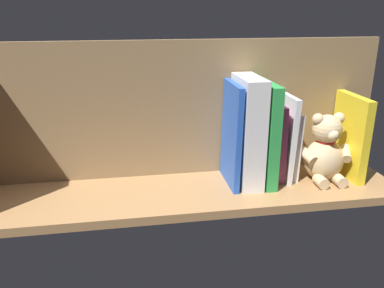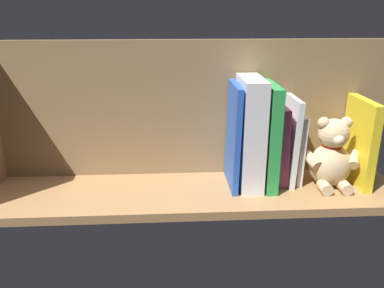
% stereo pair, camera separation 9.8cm
% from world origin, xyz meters
% --- Properties ---
extents(ground_plane, '(1.07, 0.26, 0.02)m').
position_xyz_m(ground_plane, '(0.00, 0.00, -0.01)').
color(ground_plane, '#A87A4C').
extents(shelf_back_panel, '(1.07, 0.02, 0.37)m').
position_xyz_m(shelf_back_panel, '(0.00, -0.11, 0.18)').
color(shelf_back_panel, olive).
rests_on(shelf_back_panel, ground_plane).
extents(book_0, '(0.01, 0.11, 0.17)m').
position_xyz_m(book_0, '(-0.46, -0.04, 0.08)').
color(book_0, green).
rests_on(book_0, ground_plane).
extents(book_1, '(0.02, 0.16, 0.22)m').
position_xyz_m(book_1, '(-0.44, -0.02, 0.11)').
color(book_1, yellow).
rests_on(book_1, ground_plane).
extents(teddy_bear, '(0.15, 0.12, 0.18)m').
position_xyz_m(teddy_bear, '(-0.36, 0.00, 0.08)').
color(teddy_bear, '#D1B284').
rests_on(teddy_bear, ground_plane).
extents(book_2, '(0.02, 0.11, 0.18)m').
position_xyz_m(book_2, '(-0.28, -0.04, 0.09)').
color(book_2, silver).
rests_on(book_2, ground_plane).
extents(book_3, '(0.02, 0.12, 0.23)m').
position_xyz_m(book_3, '(-0.26, -0.03, 0.11)').
color(book_3, silver).
rests_on(book_3, ground_plane).
extents(book_4, '(0.04, 0.11, 0.21)m').
position_xyz_m(book_4, '(-0.23, -0.04, 0.10)').
color(book_4, '#B23F72').
rests_on(book_4, ground_plane).
extents(book_5, '(0.03, 0.15, 0.27)m').
position_xyz_m(book_5, '(-0.20, -0.02, 0.13)').
color(book_5, green).
rests_on(book_5, ground_plane).
extents(dictionary_thick_white, '(0.06, 0.15, 0.28)m').
position_xyz_m(dictionary_thick_white, '(-0.15, -0.02, 0.14)').
color(dictionary_thick_white, white).
rests_on(dictionary_thick_white, ground_plane).
extents(book_6, '(0.02, 0.15, 0.27)m').
position_xyz_m(book_6, '(-0.11, -0.02, 0.13)').
color(book_6, blue).
rests_on(book_6, ground_plane).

